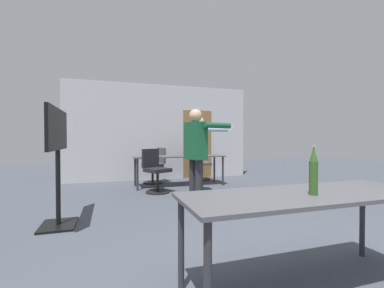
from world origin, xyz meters
TOP-DOWN VIEW (x-y plane):
  - back_wall at (0.03, 6.18)m, footprint 5.35×0.12m
  - conference_table_near at (0.02, 0.35)m, footprint 2.02×0.69m
  - conference_table_far at (0.21, 4.95)m, footprint 2.26×0.68m
  - tv_screen at (-2.13, 2.55)m, footprint 0.44×1.29m
  - person_right_polo at (-0.01, 2.97)m, footprint 0.87×0.58m
  - person_near_casual at (0.38, 3.90)m, footprint 0.75×0.61m
  - office_chair_side_rolled at (-0.50, 4.36)m, footprint 0.64×0.67m
  - office_chair_far_right at (-0.29, 5.57)m, footprint 0.61×0.56m
  - office_chair_mid_tucked at (0.99, 5.67)m, footprint 0.55×0.52m
  - beer_bottle at (0.01, 0.28)m, footprint 0.06×0.06m
  - drink_cup at (0.80, 4.87)m, footprint 0.07×0.07m

SIDE VIEW (x-z plane):
  - office_chair_mid_tucked at x=0.99m, z-range -0.03..0.90m
  - office_chair_far_right at x=-0.29m, z-range -0.03..0.92m
  - office_chair_side_rolled at x=-0.50m, z-range -0.02..0.93m
  - conference_table_near at x=0.02m, z-range 0.31..1.07m
  - conference_table_far at x=0.21m, z-range 0.31..1.07m
  - drink_cup at x=0.80m, z-range 0.76..0.87m
  - beer_bottle at x=0.01m, z-range 0.75..1.12m
  - person_near_casual at x=0.38m, z-range 0.18..1.84m
  - tv_screen at x=-2.13m, z-range 0.23..1.82m
  - person_right_polo at x=-0.01m, z-range 0.18..1.89m
  - back_wall at x=0.03m, z-range -0.01..2.76m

